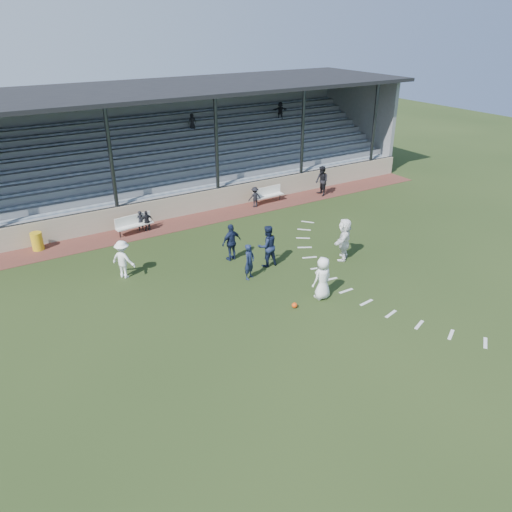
{
  "coord_description": "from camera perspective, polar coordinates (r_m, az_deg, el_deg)",
  "views": [
    {
      "loc": [
        -9.73,
        -13.37,
        10.26
      ],
      "look_at": [
        0.0,
        2.5,
        1.3
      ],
      "focal_mm": 35.0,
      "sensor_mm": 36.0,
      "label": 1
    }
  ],
  "objects": [
    {
      "name": "bench_left",
      "position": [
        26.76,
        -13.8,
        3.74
      ],
      "size": [
        2.03,
        0.71,
        0.95
      ],
      "rotation": [
        0.0,
        0.0,
        0.13
      ],
      "color": "silver",
      "rests_on": "cinder_track"
    },
    {
      "name": "ground",
      "position": [
        19.46,
        3.87,
        -6.18
      ],
      "size": [
        90.0,
        90.0,
        0.0
      ],
      "primitive_type": "plane",
      "color": "#223214",
      "rests_on": "ground"
    },
    {
      "name": "trash_bin",
      "position": [
        26.32,
        -23.73,
        1.56
      ],
      "size": [
        0.55,
        0.55,
        0.88
      ],
      "primitive_type": "cylinder",
      "color": "gold",
      "rests_on": "cinder_track"
    },
    {
      "name": "sub_left_near",
      "position": [
        26.99,
        -13.11,
        3.96
      ],
      "size": [
        0.41,
        0.27,
        1.09
      ],
      "primitive_type": "imported",
      "rotation": [
        0.0,
        0.0,
        3.18
      ],
      "color": "black",
      "rests_on": "cinder_track"
    },
    {
      "name": "grandstand",
      "position": [
        32.21,
        -13.12,
        10.56
      ],
      "size": [
        34.6,
        9.0,
        6.61
      ],
      "color": "gray",
      "rests_on": "ground"
    },
    {
      "name": "player_white_lead",
      "position": [
        19.97,
        7.61,
        -2.52
      ],
      "size": [
        0.92,
        0.65,
        1.79
      ],
      "primitive_type": "imported",
      "rotation": [
        0.0,
        0.0,
        3.23
      ],
      "color": "white",
      "rests_on": "ground"
    },
    {
      "name": "player_navy_mid",
      "position": [
        22.37,
        1.29,
        1.15
      ],
      "size": [
        0.98,
        0.79,
        1.94
      ],
      "primitive_type": "imported",
      "rotation": [
        0.0,
        0.0,
        3.08
      ],
      "color": "#161F3D",
      "rests_on": "ground"
    },
    {
      "name": "player_navy_lead",
      "position": [
        21.32,
        -0.76,
        -0.65
      ],
      "size": [
        0.69,
        0.61,
        1.59
      ],
      "primitive_type": "imported",
      "rotation": [
        0.0,
        0.0,
        0.49
      ],
      "color": "#161F3D",
      "rests_on": "ground"
    },
    {
      "name": "player_white_wing",
      "position": [
        22.14,
        -14.95,
        -0.37
      ],
      "size": [
        1.16,
        1.27,
        1.71
      ],
      "primitive_type": "imported",
      "rotation": [
        0.0,
        0.0,
        2.2
      ],
      "color": "white",
      "rests_on": "ground"
    },
    {
      "name": "cinder_track",
      "position": [
        27.74,
        -8.69,
        3.71
      ],
      "size": [
        34.0,
        2.0,
        0.02
      ],
      "primitive_type": "cube",
      "color": "#542821",
      "rests_on": "ground"
    },
    {
      "name": "player_white_back",
      "position": [
        23.35,
        10.04,
        1.92
      ],
      "size": [
        1.81,
        1.62,
        2.0
      ],
      "primitive_type": "imported",
      "rotation": [
        0.0,
        0.0,
        3.82
      ],
      "color": "white",
      "rests_on": "ground"
    },
    {
      "name": "bench_right",
      "position": [
        30.46,
        1.33,
        7.18
      ],
      "size": [
        2.02,
        0.54,
        0.95
      ],
      "rotation": [
        0.0,
        0.0,
        0.04
      ],
      "color": "silver",
      "rests_on": "cinder_track"
    },
    {
      "name": "retaining_wall",
      "position": [
        28.44,
        -9.62,
        5.48
      ],
      "size": [
        34.0,
        0.18,
        1.2
      ],
      "primitive_type": "cube",
      "color": "tan",
      "rests_on": "ground"
    },
    {
      "name": "official",
      "position": [
        31.86,
        7.52,
        8.49
      ],
      "size": [
        0.83,
        1.0,
        1.87
      ],
      "primitive_type": "imported",
      "rotation": [
        0.0,
        0.0,
        4.57
      ],
      "color": "black",
      "rests_on": "cinder_track"
    },
    {
      "name": "player_navy_wing",
      "position": [
        22.98,
        -2.82,
        1.59
      ],
      "size": [
        1.09,
        0.59,
        1.77
      ],
      "primitive_type": "imported",
      "rotation": [
        0.0,
        0.0,
        3.3
      ],
      "color": "#161F3D",
      "rests_on": "ground"
    },
    {
      "name": "football",
      "position": [
        19.56,
        4.42,
        -5.64
      ],
      "size": [
        0.22,
        0.22,
        0.22
      ],
      "primitive_type": "sphere",
      "color": "#EA450D",
      "rests_on": "ground"
    },
    {
      "name": "sub_left_far",
      "position": [
        26.85,
        -12.35,
        3.95
      ],
      "size": [
        0.65,
        0.27,
        1.11
      ],
      "primitive_type": "imported",
      "rotation": [
        0.0,
        0.0,
        3.14
      ],
      "color": "black",
      "rests_on": "cinder_track"
    },
    {
      "name": "sub_right",
      "position": [
        29.66,
        -0.14,
        6.76
      ],
      "size": [
        0.84,
        0.55,
        1.23
      ],
      "primitive_type": "imported",
      "rotation": [
        0.0,
        0.0,
        3.02
      ],
      "color": "black",
      "rests_on": "cinder_track"
    },
    {
      "name": "penalty_arc",
      "position": [
        21.81,
        12.79,
        -3.04
      ],
      "size": [
        3.89,
        14.63,
        0.01
      ],
      "color": "silver",
      "rests_on": "ground"
    }
  ]
}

